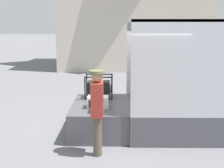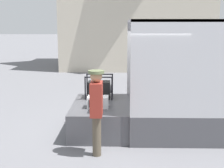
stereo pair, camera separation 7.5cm
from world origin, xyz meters
TOP-DOWN VIEW (x-y plane):
  - ground_plane at (0.00, 0.00)m, footprint 160.00×160.00m
  - tailgate_deck at (-0.71, 0.00)m, footprint 1.42×2.31m
  - microwave at (-0.75, -0.39)m, footprint 0.50×0.36m
  - portable_generator at (-0.76, 0.63)m, footprint 0.75×0.54m
  - worker_person at (-0.69, -1.63)m, footprint 0.32×0.44m

SIDE VIEW (x-z plane):
  - ground_plane at x=0.00m, z-range 0.00..0.00m
  - tailgate_deck at x=-0.71m, z-range 0.00..0.69m
  - microwave at x=-0.75m, z-range 0.69..0.97m
  - portable_generator at x=-0.76m, z-range 0.61..1.25m
  - worker_person at x=-0.69m, z-range 0.21..2.00m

